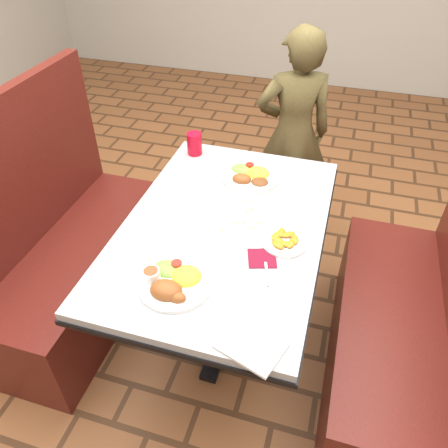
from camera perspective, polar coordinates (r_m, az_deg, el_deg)
The scene contains 14 objects.
dining_table at distance 1.84m, azimuth 0.00°, elevation -2.30°, with size 0.81×1.21×0.75m.
booth_bench_left at distance 2.36m, azimuth -18.96°, elevation -4.32°, with size 0.47×1.20×1.17m.
booth_bench_right at distance 2.08m, azimuth 22.21°, elevation -13.08°, with size 0.47×1.20×1.17m.
diner_person at distance 2.71m, azimuth 8.96°, elevation 11.53°, with size 0.46×0.30×1.26m, color brown.
near_dinner_plate at distance 1.53m, azimuth -6.69°, elevation -7.20°, with size 0.26×0.26×0.08m.
far_dinner_plate at distance 2.04m, azimuth 3.50°, elevation 6.54°, with size 0.26×0.26×0.07m.
plantain_plate at distance 1.70m, azimuth 7.89°, elevation -2.22°, with size 0.18×0.18×0.03m.
maroon_napkin at distance 1.64m, azimuth 4.99°, elevation -4.49°, with size 0.10×0.10×0.00m, color maroon.
spoon_utensil at distance 1.58m, azimuth 5.63°, elevation -6.49°, with size 0.01×0.12×0.00m, color #BCBCC0.
red_tumbler at distance 2.22m, azimuth -3.88°, elevation 10.43°, with size 0.07×0.07×0.11m, color red.
paper_napkin at distance 1.38m, azimuth 3.54°, elevation -15.58°, with size 0.19×0.14×0.01m, color white.
knife_utensil at distance 1.56m, azimuth -4.78°, elevation -6.54°, with size 0.01×0.18×0.00m, color silver.
fork_utensil at distance 1.57m, azimuth -7.68°, elevation -6.76°, with size 0.01×0.16×0.00m, color silver.
lettuce_shreds at distance 1.82m, azimuth 1.75°, elevation 0.95°, with size 0.28×0.32×0.00m, color #86B347, non-canonical shape.
Camera 1 is at (0.39, -1.31, 1.89)m, focal length 35.00 mm.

